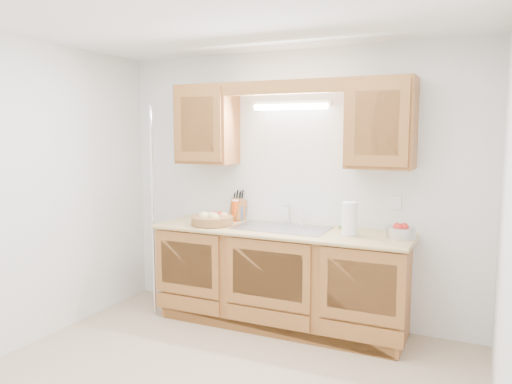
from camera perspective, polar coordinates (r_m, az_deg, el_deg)
The scene contains 17 objects.
room at distance 3.34m, azimuth -4.80°, elevation -1.85°, with size 3.52×3.50×2.50m.
base_cabinets at distance 4.58m, azimuth 2.86°, elevation -9.83°, with size 2.20×0.60×0.86m, color #A86231.
countertop at distance 4.46m, azimuth 2.82°, elevation -4.45°, with size 2.30×0.63×0.04m, color tan.
upper_cabinet_left at distance 4.87m, azimuth -5.60°, elevation 7.67°, with size 0.55×0.33×0.75m, color #A86231.
upper_cabinet_right at distance 4.28m, azimuth 14.12°, elevation 7.61°, with size 0.55×0.33×0.75m, color #A86231.
valance at distance 4.39m, azimuth 2.94°, elevation 11.89°, with size 2.20×0.05×0.12m, color #A86231.
fluorescent_fixture at distance 4.59m, azimuth 4.01°, elevation 9.88°, with size 0.76×0.08×0.08m.
sink at distance 4.49m, azimuth 2.92°, elevation -5.05°, with size 0.84×0.46×0.36m.
wire_shelf_pole at distance 4.80m, azimuth -11.72°, elevation -2.31°, with size 0.03×0.03×2.00m, color silver.
outlet_plate at distance 4.46m, azimuth 15.76°, elevation -1.19°, with size 0.08×0.01×0.12m, color white.
fruit_basket at distance 4.64m, azimuth -5.00°, elevation -3.11°, with size 0.44×0.44×0.12m.
knife_block at distance 4.86m, azimuth -2.09°, elevation -1.95°, with size 0.13×0.19×0.31m.
orange_canister at distance 4.81m, azimuth -2.36°, elevation -2.10°, with size 0.08×0.08×0.21m.
soap_bottle at distance 4.86m, azimuth -2.07°, elevation -2.02°, with size 0.09×0.10×0.21m, color #225CAD.
sponge at distance 4.52m, azimuth 10.38°, elevation -4.02°, with size 0.14×0.11×0.03m.
paper_towel at distance 4.23m, azimuth 10.64°, elevation -3.02°, with size 0.16×0.16×0.33m.
apple_bowl at distance 4.21m, azimuth 16.18°, elevation -4.36°, with size 0.26×0.26×0.13m.
Camera 1 is at (1.64, -2.87, 1.76)m, focal length 35.00 mm.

